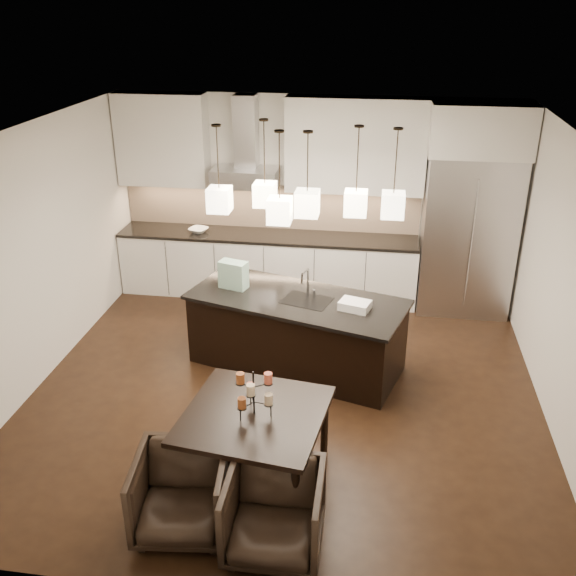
# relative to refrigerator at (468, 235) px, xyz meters

# --- Properties ---
(floor) EXTENTS (5.50, 5.50, 0.02)m
(floor) POSITION_rel_refrigerator_xyz_m (-2.10, -2.38, -1.08)
(floor) COLOR black
(floor) RESTS_ON ground
(ceiling) EXTENTS (5.50, 5.50, 0.02)m
(ceiling) POSITION_rel_refrigerator_xyz_m (-2.10, -2.38, 1.73)
(ceiling) COLOR white
(ceiling) RESTS_ON wall_back
(wall_back) EXTENTS (5.50, 0.02, 2.80)m
(wall_back) POSITION_rel_refrigerator_xyz_m (-2.10, 0.38, 0.32)
(wall_back) COLOR silver
(wall_back) RESTS_ON ground
(wall_front) EXTENTS (5.50, 0.02, 2.80)m
(wall_front) POSITION_rel_refrigerator_xyz_m (-2.10, -5.14, 0.32)
(wall_front) COLOR silver
(wall_front) RESTS_ON ground
(wall_left) EXTENTS (0.02, 5.50, 2.80)m
(wall_left) POSITION_rel_refrigerator_xyz_m (-4.86, -2.38, 0.32)
(wall_left) COLOR silver
(wall_left) RESTS_ON ground
(wall_right) EXTENTS (0.02, 5.50, 2.80)m
(wall_right) POSITION_rel_refrigerator_xyz_m (0.66, -2.38, 0.32)
(wall_right) COLOR silver
(wall_right) RESTS_ON ground
(refrigerator) EXTENTS (1.20, 0.72, 2.15)m
(refrigerator) POSITION_rel_refrigerator_xyz_m (0.00, 0.00, 0.00)
(refrigerator) COLOR #B7B7BA
(refrigerator) RESTS_ON floor
(fridge_panel) EXTENTS (1.26, 0.72, 0.65)m
(fridge_panel) POSITION_rel_refrigerator_xyz_m (0.00, 0.00, 1.40)
(fridge_panel) COLOR silver
(fridge_panel) RESTS_ON refrigerator
(lower_cabinets) EXTENTS (4.21, 0.62, 0.88)m
(lower_cabinets) POSITION_rel_refrigerator_xyz_m (-2.73, 0.05, -0.64)
(lower_cabinets) COLOR silver
(lower_cabinets) RESTS_ON floor
(countertop) EXTENTS (4.21, 0.66, 0.04)m
(countertop) POSITION_rel_refrigerator_xyz_m (-2.73, 0.05, -0.17)
(countertop) COLOR black
(countertop) RESTS_ON lower_cabinets
(backsplash) EXTENTS (4.21, 0.02, 0.63)m
(backsplash) POSITION_rel_refrigerator_xyz_m (-2.73, 0.35, 0.16)
(backsplash) COLOR #CAAE94
(backsplash) RESTS_ON countertop
(upper_cab_left) EXTENTS (1.25, 0.35, 1.25)m
(upper_cab_left) POSITION_rel_refrigerator_xyz_m (-4.20, 0.19, 1.10)
(upper_cab_left) COLOR silver
(upper_cab_left) RESTS_ON wall_back
(upper_cab_right) EXTENTS (1.85, 0.35, 1.25)m
(upper_cab_right) POSITION_rel_refrigerator_xyz_m (-1.55, 0.19, 1.10)
(upper_cab_right) COLOR silver
(upper_cab_right) RESTS_ON wall_back
(hood_canopy) EXTENTS (0.90, 0.52, 0.24)m
(hood_canopy) POSITION_rel_refrigerator_xyz_m (-3.03, 0.10, 0.65)
(hood_canopy) COLOR #B7B7BA
(hood_canopy) RESTS_ON wall_back
(hood_chimney) EXTENTS (0.30, 0.28, 0.96)m
(hood_chimney) POSITION_rel_refrigerator_xyz_m (-3.03, 0.21, 1.24)
(hood_chimney) COLOR #B7B7BA
(hood_chimney) RESTS_ON hood_canopy
(fruit_bowl) EXTENTS (0.32, 0.32, 0.06)m
(fruit_bowl) POSITION_rel_refrigerator_xyz_m (-3.71, 0.00, -0.12)
(fruit_bowl) COLOR silver
(fruit_bowl) RESTS_ON countertop
(island_body) EXTENTS (2.55, 1.58, 0.84)m
(island_body) POSITION_rel_refrigerator_xyz_m (-2.05, -1.84, -0.66)
(island_body) COLOR black
(island_body) RESTS_ON floor
(island_top) EXTENTS (2.64, 1.68, 0.04)m
(island_top) POSITION_rel_refrigerator_xyz_m (-2.05, -1.84, -0.22)
(island_top) COLOR black
(island_top) RESTS_ON island_body
(faucet) EXTENTS (0.16, 0.25, 0.36)m
(faucet) POSITION_rel_refrigerator_xyz_m (-1.93, -1.78, -0.02)
(faucet) COLOR silver
(faucet) RESTS_ON island_top
(tote_bag) EXTENTS (0.36, 0.26, 0.32)m
(tote_bag) POSITION_rel_refrigerator_xyz_m (-2.82, -1.66, -0.04)
(tote_bag) COLOR #216C52
(tote_bag) RESTS_ON island_top
(food_container) EXTENTS (0.37, 0.31, 0.09)m
(food_container) POSITION_rel_refrigerator_xyz_m (-1.39, -2.03, -0.15)
(food_container) COLOR silver
(food_container) RESTS_ON island_top
(dining_table) EXTENTS (1.33, 1.33, 0.71)m
(dining_table) POSITION_rel_refrigerator_xyz_m (-2.15, -3.84, -0.72)
(dining_table) COLOR black
(dining_table) RESTS_ON floor
(candelabra) EXTENTS (0.38, 0.38, 0.42)m
(candelabra) POSITION_rel_refrigerator_xyz_m (-2.15, -3.84, -0.15)
(candelabra) COLOR black
(candelabra) RESTS_ON dining_table
(candle_a) EXTENTS (0.08, 0.08, 0.09)m
(candle_a) POSITION_rel_refrigerator_xyz_m (-2.02, -3.85, -0.19)
(candle_a) COLOR beige
(candle_a) RESTS_ON candelabra
(candle_b) EXTENTS (0.08, 0.08, 0.09)m
(candle_b) POSITION_rel_refrigerator_xyz_m (-2.20, -3.71, -0.19)
(candle_b) COLOR #C5543D
(candle_b) RESTS_ON candelabra
(candle_c) EXTENTS (0.08, 0.08, 0.09)m
(candle_c) POSITION_rel_refrigerator_xyz_m (-2.23, -3.94, -0.19)
(candle_c) COLOR brown
(candle_c) RESTS_ON candelabra
(candle_d) EXTENTS (0.08, 0.08, 0.09)m
(candle_d) POSITION_rel_refrigerator_xyz_m (-2.04, -3.76, -0.04)
(candle_d) COLOR #C5543D
(candle_d) RESTS_ON candelabra
(candle_e) EXTENTS (0.08, 0.08, 0.09)m
(candle_e) POSITION_rel_refrigerator_xyz_m (-2.27, -3.80, -0.04)
(candle_e) COLOR brown
(candle_e) RESTS_ON candelabra
(candle_f) EXTENTS (0.08, 0.08, 0.09)m
(candle_f) POSITION_rel_refrigerator_xyz_m (-2.15, -3.96, -0.04)
(candle_f) COLOR beige
(candle_f) RESTS_ON candelabra
(armchair_left) EXTENTS (0.82, 0.84, 0.69)m
(armchair_left) POSITION_rel_refrigerator_xyz_m (-2.62, -4.49, -0.73)
(armchair_left) COLOR black
(armchair_left) RESTS_ON floor
(armchair_right) EXTENTS (0.75, 0.77, 0.70)m
(armchair_right) POSITION_rel_refrigerator_xyz_m (-1.85, -4.59, -0.73)
(armchair_right) COLOR black
(armchair_right) RESTS_ON floor
(pendant_a) EXTENTS (0.24, 0.24, 0.26)m
(pendant_a) POSITION_rel_refrigerator_xyz_m (-2.88, -1.91, 0.94)
(pendant_a) COLOR #FFF3CE
(pendant_a) RESTS_ON ceiling
(pendant_b) EXTENTS (0.24, 0.24, 0.26)m
(pendant_b) POSITION_rel_refrigerator_xyz_m (-2.46, -1.53, 0.90)
(pendant_b) COLOR #FFF3CE
(pendant_b) RESTS_ON ceiling
(pendant_c) EXTENTS (0.24, 0.24, 0.26)m
(pendant_c) POSITION_rel_refrigerator_xyz_m (-1.92, -2.10, 1.00)
(pendant_c) COLOR #FFF3CE
(pendant_c) RESTS_ON ceiling
(pendant_d) EXTENTS (0.24, 0.24, 0.26)m
(pendant_d) POSITION_rel_refrigerator_xyz_m (-1.44, -1.74, 0.91)
(pendant_d) COLOR #FFF3CE
(pendant_d) RESTS_ON ceiling
(pendant_e) EXTENTS (0.24, 0.24, 0.26)m
(pendant_e) POSITION_rel_refrigerator_xyz_m (-1.05, -1.81, 0.93)
(pendant_e) COLOR #FFF3CE
(pendant_e) RESTS_ON ceiling
(pendant_f) EXTENTS (0.24, 0.24, 0.26)m
(pendant_f) POSITION_rel_refrigerator_xyz_m (-2.20, -2.11, 0.91)
(pendant_f) COLOR #FFF3CE
(pendant_f) RESTS_ON ceiling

